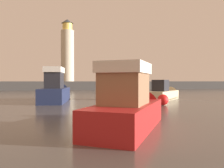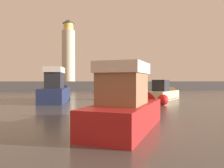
{
  "view_description": "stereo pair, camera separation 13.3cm",
  "coord_description": "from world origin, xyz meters",
  "px_view_note": "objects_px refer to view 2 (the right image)",
  "views": [
    {
      "loc": [
        -6.21,
        -0.58,
        2.09
      ],
      "look_at": [
        -1.58,
        19.31,
        1.83
      ],
      "focal_mm": 35.88,
      "sensor_mm": 36.0,
      "label": 1
    },
    {
      "loc": [
        -6.08,
        -0.61,
        2.09
      ],
      "look_at": [
        -1.58,
        19.31,
        1.83
      ],
      "focal_mm": 35.88,
      "sensor_mm": 36.0,
      "label": 2
    }
  ],
  "objects_px": {
    "lighthouse": "(68,52)",
    "motorboat_0": "(131,106)",
    "mooring_buoy": "(163,100)",
    "motorboat_3": "(57,90)",
    "motorboat_2": "(166,93)"
  },
  "relations": [
    {
      "from": "motorboat_0",
      "to": "mooring_buoy",
      "type": "distance_m",
      "value": 9.45
    },
    {
      "from": "lighthouse",
      "to": "motorboat_2",
      "type": "xyz_separation_m",
      "value": [
        9.95,
        -33.53,
        -8.68
      ]
    },
    {
      "from": "lighthouse",
      "to": "motorboat_0",
      "type": "height_order",
      "value": "lighthouse"
    },
    {
      "from": "motorboat_2",
      "to": "motorboat_3",
      "type": "height_order",
      "value": "motorboat_3"
    },
    {
      "from": "motorboat_2",
      "to": "motorboat_3",
      "type": "distance_m",
      "value": 12.15
    },
    {
      "from": "motorboat_0",
      "to": "motorboat_3",
      "type": "relative_size",
      "value": 0.87
    },
    {
      "from": "motorboat_2",
      "to": "mooring_buoy",
      "type": "bearing_deg",
      "value": -118.6
    },
    {
      "from": "mooring_buoy",
      "to": "motorboat_0",
      "type": "bearing_deg",
      "value": -124.51
    },
    {
      "from": "motorboat_3",
      "to": "mooring_buoy",
      "type": "bearing_deg",
      "value": -34.5
    },
    {
      "from": "motorboat_0",
      "to": "motorboat_3",
      "type": "distance_m",
      "value": 14.48
    },
    {
      "from": "motorboat_3",
      "to": "mooring_buoy",
      "type": "height_order",
      "value": "motorboat_3"
    },
    {
      "from": "motorboat_2",
      "to": "mooring_buoy",
      "type": "xyz_separation_m",
      "value": [
        -3.08,
        -5.66,
        -0.22
      ]
    },
    {
      "from": "mooring_buoy",
      "to": "motorboat_3",
      "type": "bearing_deg",
      "value": 145.5
    },
    {
      "from": "motorboat_2",
      "to": "motorboat_0",
      "type": "bearing_deg",
      "value": -122.11
    },
    {
      "from": "lighthouse",
      "to": "motorboat_0",
      "type": "bearing_deg",
      "value": -88.15
    }
  ]
}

